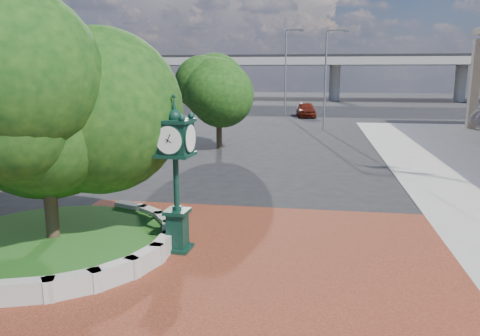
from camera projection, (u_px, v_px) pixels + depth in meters
name	position (u px, v px, depth m)	size (l,w,h in m)	color
ground	(228.00, 261.00, 12.43)	(200.00, 200.00, 0.00)	black
plaza	(221.00, 276.00, 11.46)	(12.00, 12.00, 0.04)	maroon
planter_wall	(131.00, 245.00, 12.80)	(2.96, 6.77, 0.54)	#9E9B93
grass_bed	(54.00, 243.00, 13.18)	(6.10, 6.10, 0.40)	#204313
overpass	(304.00, 61.00, 78.76)	(90.00, 12.00, 7.50)	#9E9B93
tree_planter	(44.00, 118.00, 12.46)	(5.20, 5.20, 6.33)	#38281C
tree_street	(219.00, 98.00, 29.79)	(4.40, 4.40, 5.45)	#38281C
post_clock	(176.00, 169.00, 12.62)	(0.96, 0.96, 4.29)	black
parked_car	(306.00, 110.00, 50.97)	(1.93, 4.79, 1.63)	#54150C
street_lamp_near	(328.00, 72.00, 38.69)	(1.83, 0.56, 8.22)	slate
street_lamp_far	(288.00, 66.00, 51.44)	(2.06, 0.72, 9.35)	slate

